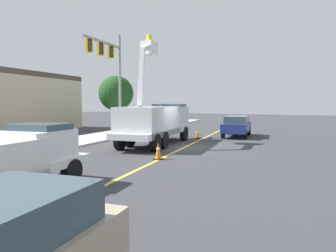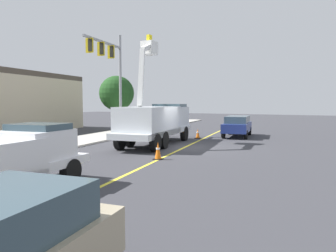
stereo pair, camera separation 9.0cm
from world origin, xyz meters
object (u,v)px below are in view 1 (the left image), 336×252
object	(u,v)px
service_pickup_truck	(4,159)
traffic_cone_mid_front	(158,151)
utility_bucket_truck	(156,120)
traffic_cone_mid_rear	(197,134)
traffic_signal_mast	(110,66)
passing_minivan	(237,125)

from	to	relation	value
service_pickup_truck	traffic_cone_mid_front	xyz separation A→B (m)	(7.31, -0.98, -0.70)
utility_bucket_truck	traffic_cone_mid_front	bearing A→B (deg)	-148.22
utility_bucket_truck	traffic_cone_mid_rear	xyz separation A→B (m)	(4.58, -1.03, -1.25)
service_pickup_truck	traffic_signal_mast	bearing A→B (deg)	27.25
traffic_cone_mid_front	utility_bucket_truck	bearing A→B (deg)	31.78
service_pickup_truck	traffic_signal_mast	size ratio (longest dim) A/B	0.71
passing_minivan	traffic_cone_mid_front	xyz separation A→B (m)	(-12.04, 0.45, -0.55)
service_pickup_truck	traffic_cone_mid_rear	size ratio (longest dim) A/B	7.75
traffic_cone_mid_front	traffic_signal_mast	bearing A→B (deg)	51.73
utility_bucket_truck	passing_minivan	size ratio (longest dim) A/B	1.69
passing_minivan	traffic_signal_mast	bearing A→B (deg)	124.12
service_pickup_truck	traffic_cone_mid_front	bearing A→B (deg)	-7.67
service_pickup_truck	passing_minivan	distance (m)	19.40
service_pickup_truck	traffic_signal_mast	xyz separation A→B (m)	(13.62, 7.01, 4.54)
utility_bucket_truck	traffic_cone_mid_rear	world-z (taller)	utility_bucket_truck
traffic_signal_mast	utility_bucket_truck	bearing A→B (deg)	-107.61
utility_bucket_truck	traffic_signal_mast	bearing A→B (deg)	72.39
utility_bucket_truck	traffic_cone_mid_rear	distance (m)	4.86
traffic_cone_mid_front	traffic_signal_mast	distance (m)	11.46
traffic_cone_mid_rear	service_pickup_truck	bearing A→B (deg)	-176.90
utility_bucket_truck	traffic_signal_mast	distance (m)	6.69
service_pickup_truck	passing_minivan	size ratio (longest dim) A/B	1.16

